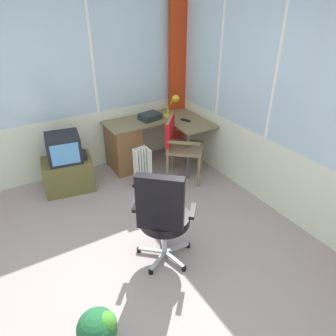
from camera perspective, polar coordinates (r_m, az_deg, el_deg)
name	(u,v)px	position (r m, az deg, el deg)	size (l,w,h in m)	color
ground	(125,291)	(3.22, -7.70, -21.07)	(5.25, 5.75, 0.06)	gray
north_window_panel	(42,91)	(4.54, -21.68, 12.73)	(4.25, 0.07, 2.55)	silver
east_window_panel	(308,117)	(3.63, 23.77, 8.31)	(0.07, 4.75, 2.55)	silver
curtain_corner	(179,77)	(5.15, 1.94, 16.06)	(0.32, 0.07, 2.45)	#B73213
desk	(130,144)	(4.80, -6.83, 4.33)	(1.39, 1.05, 0.72)	olive
desk_lamp	(174,103)	(4.86, 1.08, 11.63)	(0.24, 0.21, 0.33)	yellow
tv_remote	(185,120)	(4.75, 3.14, 8.58)	(0.04, 0.15, 0.02)	black
paper_tray	(150,116)	(4.80, -3.24, 9.24)	(0.30, 0.23, 0.09)	#232B2E
wooden_armchair	(177,140)	(4.45, 1.63, 5.04)	(0.68, 0.68, 0.91)	#7A684A
office_chair	(163,214)	(2.99, -0.97, -8.22)	(0.61, 0.59, 1.08)	#B7B7BF
tv_on_stand	(67,166)	(4.47, -17.65, 0.39)	(0.71, 0.54, 0.81)	brown
space_heater	(143,167)	(4.34, -4.52, 0.15)	(0.28, 0.20, 0.61)	silver
potted_plant	(98,330)	(2.71, -12.37, -26.52)	(0.31, 0.31, 0.40)	#3E4A49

